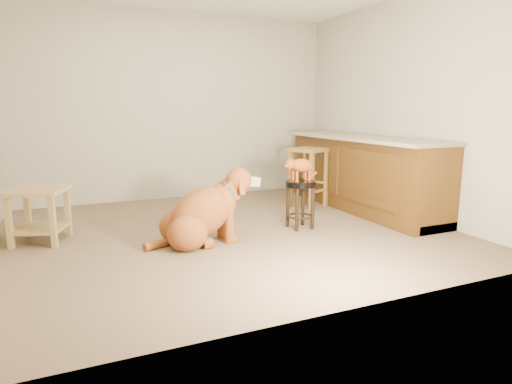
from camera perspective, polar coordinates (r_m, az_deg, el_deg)
name	(u,v)px	position (r m, az deg, el deg)	size (l,w,h in m)	color
floor	(227,232)	(4.54, -3.86, -5.30)	(4.50, 4.00, 0.01)	brown
room_shell	(225,67)	(4.38, -4.15, 16.24)	(4.54, 4.04, 2.62)	#9E977F
cabinet_run	(362,175)	(5.63, 13.97, 2.16)	(0.70, 2.56, 0.94)	#4B2D0D
padded_stool	(300,195)	(4.61, 5.93, -0.35)	(0.32, 0.32, 0.52)	black
wood_stool	(308,176)	(5.66, 6.99, 2.09)	(0.56, 0.56, 0.78)	brown
side_table	(39,207)	(4.62, -26.98, -1.76)	(0.65, 0.65, 0.53)	olive
golden_retriever	(202,215)	(4.11, -7.20, -3.01)	(1.21, 0.61, 0.76)	brown
tabby_kitten	(300,166)	(4.56, 5.88, 3.44)	(0.46, 0.18, 0.29)	#8D360E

